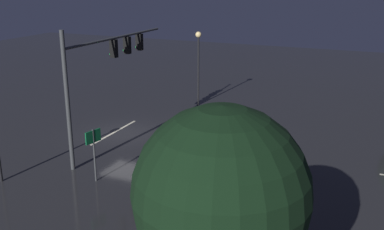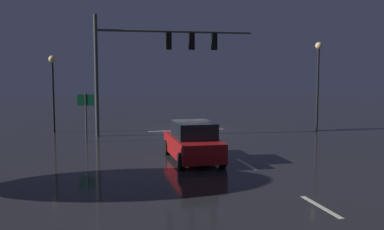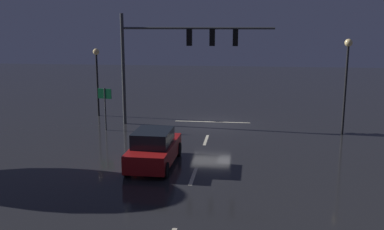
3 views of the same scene
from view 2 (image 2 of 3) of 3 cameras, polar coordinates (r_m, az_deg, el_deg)
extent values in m
plane|color=#232326|center=(28.62, -0.36, -2.09)|extent=(80.00, 80.00, 0.00)
cylinder|color=#383A3D|center=(27.03, -11.84, 4.80)|extent=(0.22, 0.22, 7.04)
cylinder|color=#383A3D|center=(27.71, -1.98, 10.36)|extent=(9.45, 0.14, 0.14)
cube|color=black|center=(27.58, -2.95, 9.19)|extent=(0.32, 0.36, 1.00)
sphere|color=black|center=(27.78, -3.03, 9.82)|extent=(0.20, 0.20, 0.20)
sphere|color=black|center=(27.76, -3.03, 9.16)|extent=(0.20, 0.20, 0.20)
sphere|color=#19F24C|center=(27.75, -3.03, 8.50)|extent=(0.20, 0.20, 0.20)
cube|color=black|center=(27.88, -0.06, 9.16)|extent=(0.32, 0.36, 1.00)
sphere|color=black|center=(28.09, -0.15, 9.79)|extent=(0.20, 0.20, 0.20)
sphere|color=black|center=(28.07, -0.15, 9.14)|extent=(0.20, 0.20, 0.20)
sphere|color=#19F24C|center=(28.05, -0.15, 8.48)|extent=(0.20, 0.20, 0.20)
cube|color=black|center=(28.26, 2.77, 9.11)|extent=(0.32, 0.36, 1.00)
sphere|color=black|center=(28.46, 2.66, 9.73)|extent=(0.20, 0.20, 0.20)
sphere|color=black|center=(28.44, 2.66, 9.09)|extent=(0.20, 0.20, 0.20)
sphere|color=#19F24C|center=(28.43, 2.65, 8.44)|extent=(0.20, 0.20, 0.20)
cube|color=beige|center=(24.79, 1.84, -3.33)|extent=(0.16, 2.20, 0.01)
cube|color=beige|center=(19.19, 6.78, -6.11)|extent=(0.16, 2.20, 0.01)
cube|color=beige|center=(13.93, 15.76, -10.94)|extent=(0.16, 2.20, 0.01)
cube|color=beige|center=(29.27, -0.68, -1.91)|extent=(5.00, 0.16, 0.01)
cube|color=maroon|center=(19.70, 0.11, -3.93)|extent=(1.88, 4.33, 0.80)
cube|color=black|center=(19.39, 0.25, -1.87)|extent=(1.64, 2.13, 0.68)
cylinder|color=black|center=(21.12, -3.10, -4.04)|extent=(0.23, 0.68, 0.68)
cylinder|color=black|center=(21.47, 1.33, -3.87)|extent=(0.23, 0.68, 0.68)
cylinder|color=black|center=(18.04, -1.34, -5.76)|extent=(0.23, 0.68, 0.68)
cylinder|color=black|center=(18.44, 3.81, -5.51)|extent=(0.23, 0.68, 0.68)
sphere|color=#F9EFC6|center=(21.61, -2.85, -2.92)|extent=(0.20, 0.20, 0.20)
sphere|color=#F9EFC6|center=(21.87, 0.51, -2.81)|extent=(0.20, 0.20, 0.20)
cylinder|color=black|center=(29.66, 15.39, 2.99)|extent=(0.14, 0.14, 5.17)
sphere|color=#F9D88C|center=(29.66, 15.54, 8.33)|extent=(0.44, 0.44, 0.44)
cylinder|color=black|center=(29.36, -16.91, 2.10)|extent=(0.14, 0.14, 4.33)
sphere|color=#F9D88C|center=(29.30, -17.05, 6.68)|extent=(0.44, 0.44, 0.44)
cylinder|color=#383A3D|center=(25.27, -13.07, -0.33)|extent=(0.09, 0.09, 2.62)
cube|color=#0F6033|center=(25.19, -13.13, 1.84)|extent=(0.89, 0.25, 0.60)
camera|label=1|loc=(21.12, -66.24, 17.41)|focal=42.00mm
camera|label=3|loc=(9.17, 78.58, 16.53)|focal=40.98mm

